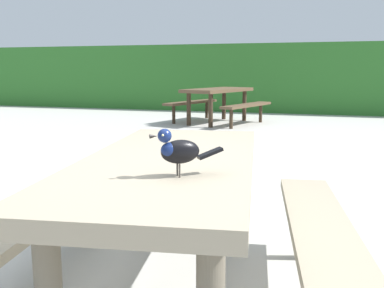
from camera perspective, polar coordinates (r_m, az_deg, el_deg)
hedge_wall at (r=12.65m, az=14.36°, el=8.36°), size 28.00×2.14×1.81m
picnic_table_foreground at (r=2.07m, az=-2.89°, el=-6.67°), size 1.92×1.94×0.74m
bird_grackle at (r=1.62m, az=-1.90°, el=-0.78°), size 0.24×0.19×0.18m
picnic_table_mid_left at (r=9.38m, az=3.40°, el=6.13°), size 2.13×2.14×0.74m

